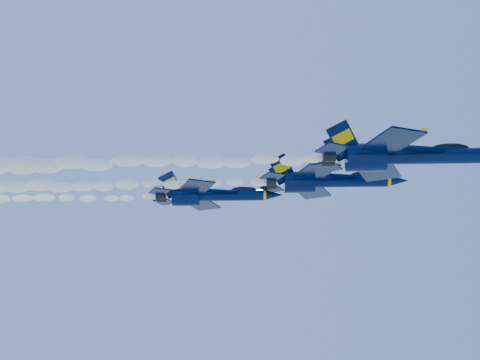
{
  "coord_description": "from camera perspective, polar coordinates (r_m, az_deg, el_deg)",
  "views": [
    {
      "loc": [
        3.73,
        -76.9,
        128.46
      ],
      "look_at": [
        1.36,
        -4.87,
        152.97
      ],
      "focal_mm": 50.0,
      "sensor_mm": 36.0,
      "label": 1
    }
  ],
  "objects": [
    {
      "name": "smoke_trail_jet_lead",
      "position": [
        70.36,
        -17.52,
        1.24
      ],
      "size": [
        58.95,
        2.48,
        2.24
      ],
      "primitive_type": "ellipsoid",
      "color": "white"
    },
    {
      "name": "jet_second",
      "position": [
        80.13,
        7.51,
        -0.07
      ],
      "size": [
        16.9,
        13.87,
        6.28
      ],
      "color": "#000C31"
    },
    {
      "name": "jet_third",
      "position": [
        82.29,
        -2.47,
        -1.3
      ],
      "size": [
        15.59,
        12.79,
        5.79
      ],
      "color": "#000C31"
    },
    {
      "name": "smoke_trail_jet_second",
      "position": [
        84.6,
        -18.05,
        -0.65
      ],
      "size": [
        58.95,
        2.29,
        2.06
      ],
      "primitive_type": "ellipsoid",
      "color": "white"
    },
    {
      "name": "jet_lead",
      "position": [
        68.06,
        13.71,
        2.02
      ],
      "size": [
        18.35,
        15.05,
        6.82
      ],
      "color": "#000C31"
    }
  ]
}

